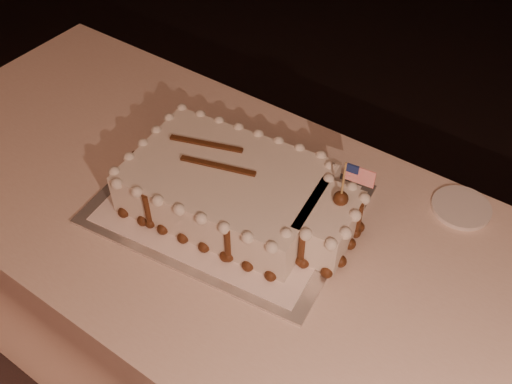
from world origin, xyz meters
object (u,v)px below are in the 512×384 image
Objects in this scene: banquet_table at (319,358)px; cake_board at (228,204)px; side_plate at (461,207)px; sheet_cake at (239,191)px.

banquet_table is 0.48m from cake_board.
cake_board is at bearing -146.15° from side_plate.
sheet_cake is at bearing 0.49° from cake_board.
banquet_table is 4.19× the size of cake_board.
banquet_table is at bearing -115.65° from side_plate.
side_plate reaches higher than banquet_table.
cake_board is 4.22× the size of side_plate.
side_plate reaches higher than cake_board.
side_plate is (0.15, 0.32, 0.38)m from banquet_table.
sheet_cake is (0.03, 0.00, 0.06)m from cake_board.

